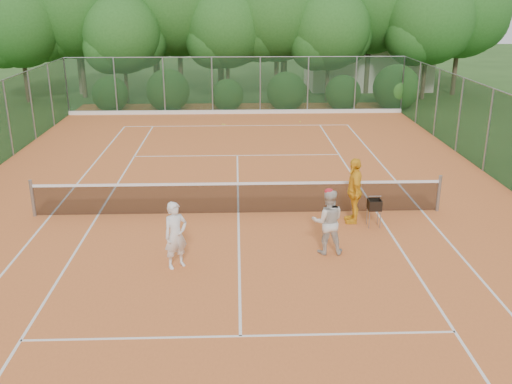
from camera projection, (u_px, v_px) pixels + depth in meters
ground at (238, 214)px, 16.82m from camera, size 120.00×120.00×0.00m
clay_court at (238, 214)px, 16.82m from camera, size 18.00×36.00×0.02m
club_building at (366, 65)px, 39.29m from camera, size 8.00×5.00×3.00m
tennis_net at (238, 197)px, 16.65m from camera, size 11.97×0.10×1.10m
player_white at (176, 235)px, 13.27m from camera, size 0.71×0.65×1.62m
player_center_grp at (328, 221)px, 14.01m from camera, size 0.83×0.66×1.69m
player_yellow at (354, 190)px, 15.91m from camera, size 0.53×1.13×1.87m
ball_hopper at (374, 205)px, 15.69m from camera, size 0.34×0.34×0.78m
stray_ball_a at (223, 124)px, 28.17m from camera, size 0.07×0.07×0.07m
stray_ball_b at (300, 122)px, 28.78m from camera, size 0.07×0.07×0.07m
stray_ball_c at (225, 125)px, 28.13m from camera, size 0.07×0.07×0.07m
court_markings at (238, 213)px, 16.81m from camera, size 11.03×23.83×0.01m
fence_back at (236, 86)px, 30.48m from camera, size 18.07×0.07×3.00m
tropical_treeline at (259, 12)px, 34.28m from camera, size 32.10×8.49×15.03m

